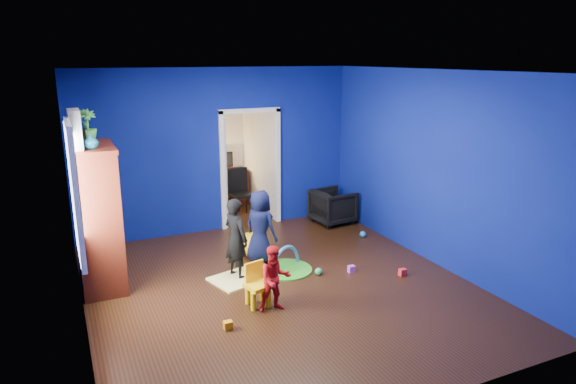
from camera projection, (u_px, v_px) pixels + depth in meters
name	position (u px, v px, depth m)	size (l,w,h in m)	color
floor	(281.00, 288.00, 7.03)	(5.00, 5.50, 0.01)	black
ceiling	(280.00, 71.00, 6.29)	(5.00, 5.50, 0.01)	white
wall_back	(218.00, 151.00, 9.08)	(5.00, 0.02, 2.90)	navy
wall_front	(415.00, 259.00, 4.24)	(5.00, 0.02, 2.90)	navy
wall_left	(74.00, 209.00, 5.65)	(0.02, 5.50, 2.90)	navy
wall_right	(434.00, 169.00, 7.67)	(0.02, 5.50, 2.90)	navy
alcove	(235.00, 152.00, 10.14)	(1.00, 1.75, 2.50)	silver
armchair	(333.00, 206.00, 9.71)	(0.69, 0.71, 0.65)	black
child_black	(236.00, 238.00, 7.24)	(0.43, 0.28, 1.17)	black
child_navy	(260.00, 227.00, 7.81)	(0.55, 0.36, 1.13)	#0F1838
toddler_red	(275.00, 279.00, 6.32)	(0.41, 0.32, 0.85)	red
vase	(91.00, 141.00, 6.37)	(0.18, 0.18, 0.19)	#0B4C5F
potted_plant	(87.00, 126.00, 6.79)	(0.25, 0.25, 0.44)	green
tv_armoire	(97.00, 217.00, 6.91)	(0.58, 1.14, 1.96)	#381709
crt_tv	(100.00, 214.00, 6.91)	(0.46, 0.70, 0.54)	silver
yellow_blanket	(239.00, 279.00, 7.29)	(0.75, 0.60, 0.03)	#F2E07A
hopper_ball	(252.00, 244.00, 8.10)	(0.40, 0.40, 0.40)	yellow
kid_chair	(258.00, 287.00, 6.48)	(0.28, 0.28, 0.50)	yellow
play_mat	(285.00, 269.00, 7.62)	(0.80, 0.80, 0.02)	#4EAB26
toy_arch	(285.00, 269.00, 7.62)	(0.72, 0.72, 0.05)	#3F8CD8
window_left	(73.00, 192.00, 5.94)	(0.03, 0.95, 1.55)	white
curtain	(83.00, 204.00, 6.55)	(0.14, 0.42, 2.40)	slate
doorway	(250.00, 170.00, 9.42)	(1.16, 0.10, 2.10)	white
study_desk	(226.00, 187.00, 10.92)	(0.88, 0.44, 0.75)	#3D140A
desk_monitor	(223.00, 160.00, 10.88)	(0.40, 0.05, 0.32)	black
desk_lamp	(212.00, 162.00, 10.72)	(0.14, 0.14, 0.14)	#FFD88C
folding_chair	(241.00, 194.00, 10.06)	(0.40, 0.40, 0.92)	black
book_shelf	(222.00, 109.00, 10.60)	(0.88, 0.24, 0.04)	white
toy_0	(403.00, 272.00, 7.42)	(0.10, 0.08, 0.10)	red
toy_1	(363.00, 234.00, 9.00)	(0.11, 0.11, 0.11)	#258ED4
toy_2	(228.00, 325.00, 5.96)	(0.10, 0.08, 0.10)	orange
toy_3	(319.00, 271.00, 7.44)	(0.11, 0.11, 0.11)	green
toy_4	(351.00, 269.00, 7.54)	(0.10, 0.08, 0.10)	#C84BC0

